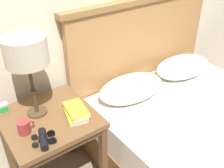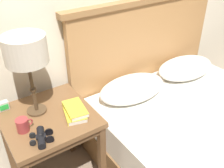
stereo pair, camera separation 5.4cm
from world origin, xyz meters
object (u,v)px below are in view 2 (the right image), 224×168
book_on_nightstand (74,113)px  nightstand (49,126)px  table_lamp (26,52)px  coffee_mug (23,125)px  book_stacked_on_top (75,109)px  bed (210,142)px  alarm_clock (3,106)px  binoculars_pair (41,137)px

book_on_nightstand → nightstand: bearing=148.3°
table_lamp → coffee_mug: table_lamp is taller
table_lamp → book_stacked_on_top: bearing=-41.4°
table_lamp → book_on_nightstand: bearing=-42.7°
book_stacked_on_top → coffee_mug: coffee_mug is taller
coffee_mug → bed: bearing=-21.8°
nightstand → book_on_nightstand: book_on_nightstand is taller
bed → table_lamp: (-1.11, 0.63, 0.82)m
alarm_clock → nightstand: bearing=-46.2°
book_on_nightstand → binoculars_pair: binoculars_pair is taller
coffee_mug → alarm_clock: 0.29m
table_lamp → nightstand: bearing=-64.4°
nightstand → table_lamp: (-0.04, 0.08, 0.53)m
book_on_nightstand → alarm_clock: 0.49m
table_lamp → binoculars_pair: 0.51m
bed → binoculars_pair: 1.30m
table_lamp → book_on_nightstand: (0.19, -0.18, -0.42)m
table_lamp → book_stacked_on_top: size_ratio=2.44×
book_on_nightstand → bed: bearing=-26.6°
book_stacked_on_top → alarm_clock: size_ratio=3.14×
book_on_nightstand → book_stacked_on_top: size_ratio=1.07×
bed → book_on_nightstand: bearing=153.4°
coffee_mug → table_lamp: bearing=45.9°
bed → table_lamp: size_ratio=3.57×
nightstand → book_on_nightstand: (0.15, -0.09, 0.11)m
nightstand → bed: bed is taller
book_stacked_on_top → alarm_clock: 0.49m
book_stacked_on_top → nightstand: bearing=150.0°
bed → binoculars_pair: bed is taller
nightstand → coffee_mug: bearing=-162.1°
alarm_clock → book_on_nightstand: bearing=-41.0°
table_lamp → binoculars_pair: (-0.08, -0.28, -0.41)m
book_on_nightstand → book_stacked_on_top: book_stacked_on_top is taller
coffee_mug → alarm_clock: bearing=98.6°
book_on_nightstand → coffee_mug: bearing=173.5°
book_on_nightstand → binoculars_pair: 0.29m
book_on_nightstand → alarm_clock: alarm_clock is taller
bed → book_on_nightstand: bed is taller
table_lamp → alarm_clock: 0.47m
bed → alarm_clock: 1.56m
bed → coffee_mug: size_ratio=18.59×
nightstand → bed: bearing=-27.3°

